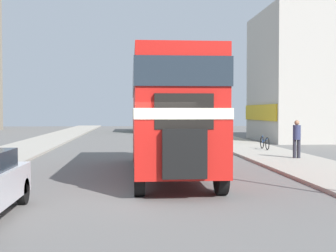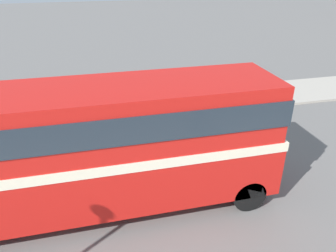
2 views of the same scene
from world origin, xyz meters
name	(u,v)px [view 1 (image 1 of 2)]	position (x,y,z in m)	size (l,w,h in m)	color
ground_plane	(146,197)	(0.00, 0.00, 0.00)	(120.00, 120.00, 0.00)	slate
double_decker_bus	(168,107)	(0.95, 4.42, 2.42)	(2.52, 10.58, 4.05)	red
bus_distant	(149,110)	(1.60, 39.72, 2.41)	(2.46, 9.47, 4.05)	#1E602D
pedestrian_walking	(297,137)	(7.22, 8.57, 1.11)	(0.35, 0.35, 1.75)	#282833
bicycle_on_pavement	(265,143)	(7.17, 13.60, 0.48)	(0.05, 1.76, 0.78)	black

